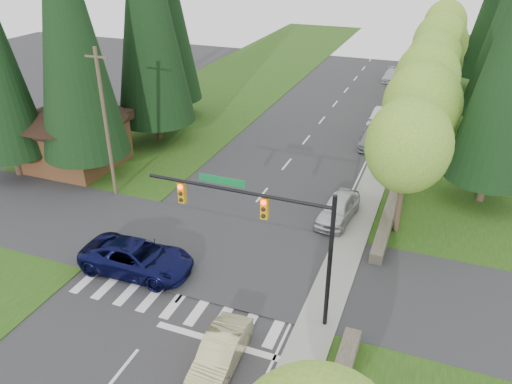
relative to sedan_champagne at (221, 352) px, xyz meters
The scene contains 29 objects.
ground 3.85m from the sedan_champagne, behind, with size 120.00×120.00×0.00m, color #28282B.
grass_east 21.48m from the sedan_champagne, 64.42° to the left, with size 14.00×110.00×0.06m, color #1F4211.
grass_west 25.60m from the sedan_champagne, 130.82° to the left, with size 14.00×110.00×0.06m, color #1F4211.
cross_street 8.28m from the sedan_champagne, 116.86° to the left, with size 120.00×8.00×0.10m, color #28282B.
sidewalk_east 21.61m from the sedan_champagne, 81.56° to the left, with size 1.80×80.00×0.13m, color gray.
curb_east 21.50m from the sedan_champagne, 83.80° to the left, with size 0.20×80.00×0.13m, color gray.
stone_wall_north 29.77m from the sedan_champagne, 80.58° to the left, with size 0.70×40.00×0.70m, color #4C4438.
traffic_signal 5.80m from the sedan_champagne, 80.58° to the left, with size 8.70×0.37×6.80m.
brown_building 23.73m from the sedan_champagne, 142.51° to the left, with size 8.40×8.40×5.40m.
utility_pole 18.00m from the sedan_champagne, 139.34° to the left, with size 1.60×0.24×10.00m.
decid_tree_0 15.25m from the sedan_champagne, 67.74° to the left, with size 4.80×4.80×8.37m.
decid_tree_1 21.72m from the sedan_champagne, 74.70° to the left, with size 5.20×5.20×8.80m.
decid_tree_2 28.37m from the sedan_champagne, 78.89° to the left, with size 5.00×5.00×8.82m.
decid_tree_3 35.15m from the sedan_champagne, 80.95° to the left, with size 5.00×5.00×8.55m.
decid_tree_4 42.08m from the sedan_champagne, 82.33° to the left, with size 5.40×5.40×9.18m.
decid_tree_5 48.90m from the sedan_champagne, 83.66° to the left, with size 4.80×4.80×8.30m.
decid_tree_6 55.87m from the sedan_champagne, 84.36° to the left, with size 5.20×5.20×8.86m.
conifer_w_a 23.67m from the sedan_champagne, 141.38° to the left, with size 6.12×6.12×19.80m.
conifer_w_b 27.81m from the sedan_champagne, 138.65° to the left, with size 5.44×5.44×17.80m.
conifer_w_c 28.57m from the sedan_champagne, 126.36° to the left, with size 6.46×6.46×20.80m.
conifer_w_e 33.99m from the sedan_champagne, 122.94° to the left, with size 5.78×5.78×18.80m.
conifer_e_c 49.22m from the sedan_champagne, 77.76° to the left, with size 5.10×5.10×16.80m.
sedan_champagne is the anchor object (origin of this frame).
suv_navy 8.12m from the sedan_champagne, 147.50° to the left, with size 2.79×6.06×1.68m, color #0A0D36.
parked_car_a 13.59m from the sedan_champagne, 82.08° to the left, with size 1.87×4.64×1.58m, color silver.
parked_car_b 26.82m from the sedan_champagne, 86.00° to the left, with size 2.04×5.01×1.45m, color gray.
parked_car_c 31.61m from the sedan_champagne, 86.61° to the left, with size 1.71×4.91×1.62m, color silver.
parked_car_d 41.79m from the sedan_champagne, 87.43° to the left, with size 1.59×3.95×1.34m, color silver.
parked_car_e 48.51m from the sedan_champagne, 89.36° to the left, with size 1.85×4.56×1.32m, color #B6B7BC.
Camera 1 is at (10.57, -12.99, 16.13)m, focal length 35.00 mm.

